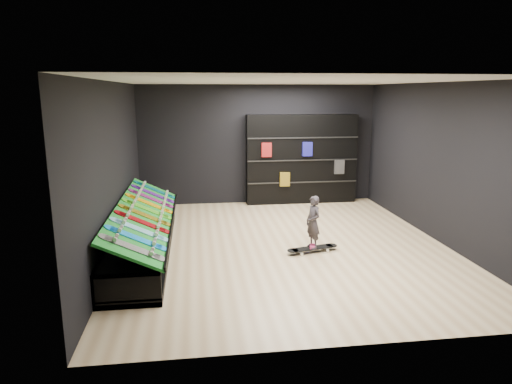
{
  "coord_description": "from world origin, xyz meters",
  "views": [
    {
      "loc": [
        -1.62,
        -7.99,
        2.83
      ],
      "look_at": [
        -0.5,
        0.2,
        1.0
      ],
      "focal_mm": 32.0,
      "sensor_mm": 36.0,
      "label": 1
    }
  ],
  "objects": [
    {
      "name": "display_board_9",
      "position": [
        -2.49,
        1.9,
        0.74
      ],
      "size": [
        0.93,
        0.22,
        0.5
      ],
      "primitive_type": null,
      "rotation": [
        0.0,
        0.44,
        0.0
      ],
      "color": "#0C8C99",
      "rests_on": "turf_ramp"
    },
    {
      "name": "ceiling",
      "position": [
        0.0,
        0.0,
        3.0
      ],
      "size": [
        6.0,
        7.0,
        0.01
      ],
      "primitive_type": "cube",
      "color": "white",
      "rests_on": "ground"
    },
    {
      "name": "floor_skateboard",
      "position": [
        0.44,
        -0.43,
        0.04
      ],
      "size": [
        1.0,
        0.44,
        0.09
      ],
      "primitive_type": null,
      "rotation": [
        0.0,
        0.0,
        0.23
      ],
      "color": "black",
      "rests_on": "ground"
    },
    {
      "name": "wall_back",
      "position": [
        0.0,
        3.5,
        1.5
      ],
      "size": [
        6.0,
        0.02,
        3.0
      ],
      "primitive_type": "cube",
      "color": "black",
      "rests_on": "ground"
    },
    {
      "name": "display_board_3",
      "position": [
        -2.49,
        -0.63,
        0.74
      ],
      "size": [
        0.93,
        0.22,
        0.5
      ],
      "primitive_type": null,
      "rotation": [
        0.0,
        0.44,
        0.0
      ],
      "color": "red",
      "rests_on": "turf_ramp"
    },
    {
      "name": "floor",
      "position": [
        0.0,
        0.0,
        0.0
      ],
      "size": [
        6.0,
        7.0,
        0.01
      ],
      "primitive_type": "cube",
      "color": "beige",
      "rests_on": "ground"
    },
    {
      "name": "turf_ramp",
      "position": [
        -2.5,
        0.0,
        0.71
      ],
      "size": [
        0.92,
        4.5,
        0.46
      ],
      "primitive_type": "cube",
      "rotation": [
        0.0,
        0.44,
        0.0
      ],
      "color": "#116D1C",
      "rests_on": "display_rack"
    },
    {
      "name": "display_board_2",
      "position": [
        -2.49,
        -1.06,
        0.74
      ],
      "size": [
        0.93,
        0.22,
        0.5
      ],
      "primitive_type": null,
      "rotation": [
        0.0,
        0.44,
        0.0
      ],
      "color": "#0CB2E5",
      "rests_on": "turf_ramp"
    },
    {
      "name": "display_board_7",
      "position": [
        -2.49,
        1.06,
        0.74
      ],
      "size": [
        0.93,
        0.22,
        0.5
      ],
      "primitive_type": null,
      "rotation": [
        0.0,
        0.44,
        0.0
      ],
      "color": "#2626BF",
      "rests_on": "turf_ramp"
    },
    {
      "name": "display_board_8",
      "position": [
        -2.49,
        1.48,
        0.74
      ],
      "size": [
        0.93,
        0.22,
        0.5
      ],
      "primitive_type": null,
      "rotation": [
        0.0,
        0.44,
        0.0
      ],
      "color": "purple",
      "rests_on": "turf_ramp"
    },
    {
      "name": "display_board_6",
      "position": [
        -2.49,
        0.63,
        0.74
      ],
      "size": [
        0.93,
        0.22,
        0.5
      ],
      "primitive_type": null,
      "rotation": [
        0.0,
        0.44,
        0.0
      ],
      "color": "yellow",
      "rests_on": "turf_ramp"
    },
    {
      "name": "display_rack",
      "position": [
        -2.55,
        0.0,
        0.25
      ],
      "size": [
        0.9,
        4.5,
        0.5
      ],
      "primitive_type": null,
      "color": "black",
      "rests_on": "ground"
    },
    {
      "name": "display_board_4",
      "position": [
        -2.49,
        -0.21,
        0.74
      ],
      "size": [
        0.93,
        0.22,
        0.5
      ],
      "primitive_type": null,
      "rotation": [
        0.0,
        0.44,
        0.0
      ],
      "color": "yellow",
      "rests_on": "turf_ramp"
    },
    {
      "name": "wall_right",
      "position": [
        3.0,
        0.0,
        1.5
      ],
      "size": [
        0.02,
        7.0,
        3.0
      ],
      "primitive_type": "cube",
      "color": "black",
      "rests_on": "ground"
    },
    {
      "name": "display_board_0",
      "position": [
        -2.49,
        -1.9,
        0.74
      ],
      "size": [
        0.93,
        0.22,
        0.5
      ],
      "primitive_type": null,
      "rotation": [
        0.0,
        0.44,
        0.0
      ],
      "color": "black",
      "rests_on": "turf_ramp"
    },
    {
      "name": "child",
      "position": [
        0.44,
        -0.43,
        0.37
      ],
      "size": [
        0.21,
        0.25,
        0.57
      ],
      "primitive_type": "imported",
      "rotation": [
        0.0,
        0.0,
        -1.26
      ],
      "color": "black",
      "rests_on": "floor_skateboard"
    },
    {
      "name": "wall_front",
      "position": [
        0.0,
        -3.5,
        1.5
      ],
      "size": [
        6.0,
        0.02,
        3.0
      ],
      "primitive_type": "cube",
      "color": "black",
      "rests_on": "ground"
    },
    {
      "name": "display_board_5",
      "position": [
        -2.49,
        0.21,
        0.74
      ],
      "size": [
        0.93,
        0.22,
        0.5
      ],
      "primitive_type": null,
      "rotation": [
        0.0,
        0.44,
        0.0
      ],
      "color": "green",
      "rests_on": "turf_ramp"
    },
    {
      "name": "wall_left",
      "position": [
        -3.0,
        0.0,
        1.5
      ],
      "size": [
        0.02,
        7.0,
        3.0
      ],
      "primitive_type": "cube",
      "color": "black",
      "rests_on": "ground"
    },
    {
      "name": "display_board_1",
      "position": [
        -2.49,
        -1.48,
        0.74
      ],
      "size": [
        0.93,
        0.22,
        0.5
      ],
      "primitive_type": null,
      "rotation": [
        0.0,
        0.44,
        0.0
      ],
      "color": "blue",
      "rests_on": "turf_ramp"
    },
    {
      "name": "back_shelving",
      "position": [
        1.1,
        3.32,
        1.13
      ],
      "size": [
        2.83,
        0.33,
        2.26
      ],
      "primitive_type": "cube",
      "color": "black",
      "rests_on": "ground"
    }
  ]
}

